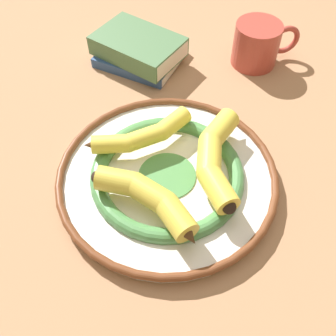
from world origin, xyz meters
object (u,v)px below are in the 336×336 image
(banana_a, at_px, (142,136))
(decorative_bowl, at_px, (168,176))
(banana_c, at_px, (149,198))
(book_stack, at_px, (140,50))
(coffee_mug, at_px, (258,44))
(banana_b, at_px, (216,155))

(banana_a, bearing_deg, decorative_bowl, -78.27)
(banana_c, height_order, book_stack, banana_c)
(banana_a, bearing_deg, banana_c, -107.53)
(decorative_bowl, bearing_deg, book_stack, -110.53)
(decorative_bowl, xyz_separation_m, coffee_mug, (-0.32, -0.18, 0.03))
(banana_a, relative_size, book_stack, 0.90)
(banana_c, distance_m, coffee_mug, 0.44)
(decorative_bowl, xyz_separation_m, banana_a, (0.01, -0.07, 0.03))
(decorative_bowl, height_order, coffee_mug, coffee_mug)
(book_stack, distance_m, coffee_mug, 0.24)
(decorative_bowl, height_order, book_stack, book_stack)
(coffee_mug, bearing_deg, banana_a, -145.19)
(banana_b, relative_size, book_stack, 0.82)
(banana_a, xyz_separation_m, banana_b, (-0.08, 0.10, 0.00))
(banana_b, xyz_separation_m, banana_c, (0.13, 0.02, -0.00))
(decorative_bowl, xyz_separation_m, banana_b, (-0.07, 0.03, 0.04))
(banana_c, xyz_separation_m, book_stack, (-0.17, -0.35, -0.02))
(book_stack, xyz_separation_m, coffee_mug, (-0.21, 0.13, 0.02))
(banana_c, bearing_deg, banana_a, -46.79)
(banana_a, height_order, book_stack, banana_a)
(banana_b, distance_m, book_stack, 0.33)
(book_stack, height_order, coffee_mug, coffee_mug)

